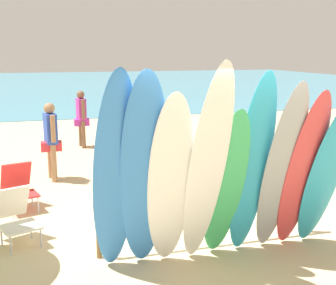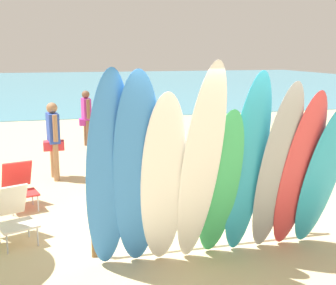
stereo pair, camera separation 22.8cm
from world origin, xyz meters
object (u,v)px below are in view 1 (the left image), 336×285
(surfboard_teal_5, at_px, (252,167))
(surfboard_grey_6, at_px, (281,170))
(beachgoer_near_rack, at_px, (51,136))
(beach_chair_red, at_px, (15,214))
(surfboard_green_4, at_px, (226,186))
(surfboard_red_7, at_px, (303,172))
(beachgoer_midbeach, at_px, (81,115))
(beach_chair_blue, at_px, (19,185))
(surfboard_white_3, at_px, (207,169))
(surfboard_blue_0, at_px, (115,175))
(surfboard_rack, at_px, (210,204))
(surfboard_white_2, at_px, (170,183))
(surfboard_teal_8, at_px, (325,176))
(surfboard_blue_1, at_px, (144,174))

(surfboard_teal_5, relative_size, surfboard_grey_6, 1.04)
(beachgoer_near_rack, bearing_deg, beach_chair_red, -21.07)
(surfboard_green_4, height_order, surfboard_red_7, surfboard_red_7)
(surfboard_red_7, xyz_separation_m, beachgoer_midbeach, (-2.18, 7.57, -0.20))
(beach_chair_blue, bearing_deg, surfboard_teal_5, -58.87)
(surfboard_white_3, xyz_separation_m, beach_chair_red, (-2.29, 1.51, -0.88))
(surfboard_white_3, xyz_separation_m, surfboard_grey_6, (1.08, 0.14, -0.13))
(surfboard_blue_0, height_order, beach_chair_blue, surfboard_blue_0)
(beach_chair_blue, bearing_deg, surfboard_rack, -56.60)
(surfboard_teal_5, xyz_separation_m, beach_chair_red, (-2.98, 1.32, -0.81))
(surfboard_white_2, bearing_deg, beach_chair_red, 147.88)
(beachgoer_midbeach, bearing_deg, surfboard_teal_8, -169.80)
(surfboard_white_2, height_order, beachgoer_near_rack, surfboard_white_2)
(surfboard_green_4, bearing_deg, surfboard_rack, 87.15)
(beachgoer_midbeach, bearing_deg, surfboard_red_7, -172.07)
(surfboard_rack, bearing_deg, beachgoer_midbeach, 98.90)
(surfboard_rack, relative_size, surfboard_blue_0, 1.25)
(beachgoer_near_rack, height_order, beach_chair_blue, beachgoer_near_rack)
(surfboard_white_2, xyz_separation_m, surfboard_green_4, (0.75, 0.06, -0.11))
(surfboard_white_3, height_order, surfboard_teal_5, surfboard_white_3)
(surfboard_white_2, relative_size, beach_chair_red, 2.78)
(surfboard_rack, bearing_deg, surfboard_teal_8, -21.78)
(surfboard_blue_1, bearing_deg, beach_chair_red, 144.08)
(surfboard_blue_0, xyz_separation_m, beach_chair_red, (-1.22, 1.31, -0.84))
(surfboard_green_4, relative_size, beachgoer_midbeach, 1.34)
(surfboard_blue_1, relative_size, surfboard_green_4, 1.21)
(surfboard_white_2, bearing_deg, beachgoer_midbeach, 97.55)
(surfboard_red_7, xyz_separation_m, beach_chair_red, (-3.70, 1.35, -0.69))
(surfboard_teal_8, height_order, beach_chair_red, surfboard_teal_8)
(surfboard_red_7, bearing_deg, surfboard_white_3, -179.54)
(surfboard_blue_1, height_order, surfboard_white_2, surfboard_blue_1)
(surfboard_blue_0, distance_m, beachgoer_midbeach, 7.54)
(surfboard_teal_8, height_order, beach_chair_blue, surfboard_teal_8)
(surfboard_white_2, xyz_separation_m, beach_chair_blue, (-1.87, 2.86, -0.71))
(surfboard_green_4, bearing_deg, beachgoer_near_rack, 112.11)
(surfboard_red_7, xyz_separation_m, surfboard_teal_8, (0.33, -0.01, -0.08))
(surfboard_grey_6, bearing_deg, beachgoer_near_rack, 117.42)
(surfboard_teal_8, bearing_deg, surfboard_blue_0, 173.27)
(surfboard_rack, bearing_deg, surfboard_teal_5, -55.38)
(surfboard_rack, relative_size, beach_chair_red, 3.80)
(beach_chair_blue, bearing_deg, surfboard_blue_0, -81.99)
(surfboard_blue_0, height_order, surfboard_grey_6, surfboard_blue_0)
(surfboard_grey_6, relative_size, surfboard_red_7, 1.05)
(surfboard_red_7, xyz_separation_m, beach_chair_blue, (-3.71, 2.81, -0.69))
(beach_chair_red, relative_size, beach_chair_blue, 1.02)
(surfboard_red_7, bearing_deg, beachgoer_midbeach, 100.26)
(surfboard_white_3, bearing_deg, surfboard_blue_0, 165.30)
(surfboard_blue_0, height_order, surfboard_teal_5, surfboard_blue_0)
(surfboard_grey_6, xyz_separation_m, beachgoer_near_rack, (-2.77, 4.46, -0.23))
(surfboard_teal_8, xyz_separation_m, beach_chair_red, (-4.03, 1.37, -0.61))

